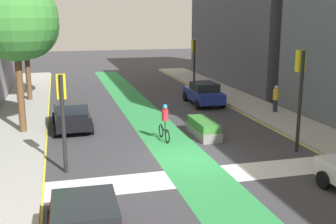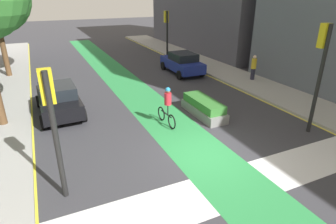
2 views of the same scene
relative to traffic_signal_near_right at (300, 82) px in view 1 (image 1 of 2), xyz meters
name	(u,v)px [view 1 (image 1 of 2)]	position (x,y,z in m)	size (l,w,h in m)	color
ground_plane	(187,159)	(-5.16, 0.15, -3.21)	(120.00, 120.00, 0.00)	#38383D
bike_lane_paint	(185,159)	(-5.28, 0.15, -3.21)	(2.40, 60.00, 0.01)	#2D8C47
crosswalk_band	(203,176)	(-5.16, -1.85, -3.21)	(12.00, 1.80, 0.01)	silver
sidewalk_left	(3,174)	(-12.66, 0.15, -3.13)	(3.00, 60.00, 0.15)	#9E9E99
curb_stripe_left	(43,172)	(-11.16, 0.15, -3.20)	(0.16, 60.00, 0.01)	yellow
curb_stripe_right	(309,148)	(0.84, 0.15, -3.20)	(0.16, 60.00, 0.01)	yellow
traffic_signal_near_right	(300,82)	(0.00, 0.00, 0.00)	(0.35, 0.52, 4.60)	black
traffic_signal_near_left	(62,104)	(-10.28, 0.06, -0.47)	(0.35, 0.52, 3.90)	black
traffic_signal_far_right	(194,56)	(0.06, 15.13, -0.24)	(0.35, 0.52, 4.24)	black
car_blue_right_far	(204,93)	(-0.61, 10.86, -2.41)	(2.09, 4.23, 1.57)	navy
car_black_left_far	(72,115)	(-9.79, 6.54, -2.41)	(2.10, 4.24, 1.57)	black
cyclist_in_lane	(165,122)	(-5.41, 3.12, -2.24)	(0.32, 1.73, 1.86)	black
pedestrian_sidewalk_right_a	(276,98)	(2.78, 6.91, -2.21)	(0.34, 0.34, 1.67)	#262638
street_tree_near	(14,19)	(-12.30, 6.14, 2.73)	(4.29, 4.29, 7.96)	brown
street_tree_far	(24,26)	(-12.45, 15.08, 2.20)	(4.76, 4.76, 7.65)	brown
median_planter	(203,128)	(-3.28, 3.40, -2.81)	(1.01, 2.92, 0.85)	slate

